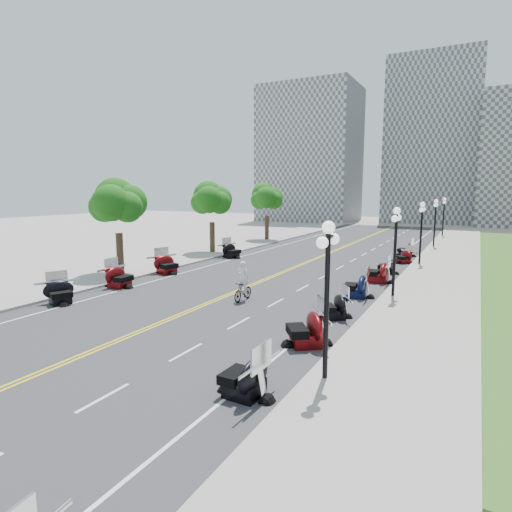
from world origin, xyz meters
The scene contains 49 objects.
ground centered at (0.00, 0.00, 0.00)m, with size 160.00×160.00×0.00m, color gray.
road centered at (0.00, 10.00, 0.00)m, with size 16.00×90.00×0.01m, color #333335.
centerline_yellow_a centered at (-0.12, 10.00, 0.01)m, with size 0.12×90.00×0.00m, color yellow.
centerline_yellow_b centered at (0.12, 10.00, 0.01)m, with size 0.12×90.00×0.00m, color yellow.
edge_line_north centered at (6.40, 10.00, 0.01)m, with size 0.12×90.00×0.00m, color white.
edge_line_south centered at (-6.40, 10.00, 0.01)m, with size 0.12×90.00×0.00m, color white.
lane_dash_3 centered at (3.20, -12.00, 0.01)m, with size 0.12×2.00×0.00m, color white.
lane_dash_4 centered at (3.20, -8.00, 0.01)m, with size 0.12×2.00×0.00m, color white.
lane_dash_5 centered at (3.20, -4.00, 0.01)m, with size 0.12×2.00×0.00m, color white.
lane_dash_6 centered at (3.20, 0.00, 0.01)m, with size 0.12×2.00×0.00m, color white.
lane_dash_7 centered at (3.20, 4.00, 0.01)m, with size 0.12×2.00×0.00m, color white.
lane_dash_8 centered at (3.20, 8.00, 0.01)m, with size 0.12×2.00×0.00m, color white.
lane_dash_9 centered at (3.20, 12.00, 0.01)m, with size 0.12×2.00×0.00m, color white.
lane_dash_10 centered at (3.20, 16.00, 0.01)m, with size 0.12×2.00×0.00m, color white.
lane_dash_11 centered at (3.20, 20.00, 0.01)m, with size 0.12×2.00×0.00m, color white.
lane_dash_12 centered at (3.20, 24.00, 0.01)m, with size 0.12×2.00×0.00m, color white.
lane_dash_13 centered at (3.20, 28.00, 0.01)m, with size 0.12×2.00×0.00m, color white.
lane_dash_14 centered at (3.20, 32.00, 0.01)m, with size 0.12×2.00×0.00m, color white.
lane_dash_15 centered at (3.20, 36.00, 0.01)m, with size 0.12×2.00×0.00m, color white.
lane_dash_16 centered at (3.20, 40.00, 0.01)m, with size 0.12×2.00×0.00m, color white.
lane_dash_17 centered at (3.20, 44.00, 0.01)m, with size 0.12×2.00×0.00m, color white.
lane_dash_18 centered at (3.20, 48.00, 0.01)m, with size 0.12×2.00×0.00m, color white.
lane_dash_19 centered at (3.20, 52.00, 0.01)m, with size 0.12×2.00×0.00m, color white.
sidewalk_north centered at (10.50, 10.00, 0.07)m, with size 5.00×90.00×0.15m, color #9E9991.
sidewalk_south centered at (-10.50, 10.00, 0.07)m, with size 5.00×90.00×0.15m, color #9E9991.
distant_block_a centered at (-18.00, 62.00, 13.00)m, with size 18.00×14.00×26.00m, color gray.
distant_block_b centered at (4.00, 68.00, 15.00)m, with size 16.00×12.00×30.00m, color gray.
street_lamp_1 centered at (8.60, -8.00, 2.60)m, with size 0.50×1.20×4.90m, color black, non-canonical shape.
street_lamp_2 centered at (8.60, 4.00, 2.60)m, with size 0.50×1.20×4.90m, color black, non-canonical shape.
street_lamp_3 centered at (8.60, 16.00, 2.60)m, with size 0.50×1.20×4.90m, color black, non-canonical shape.
street_lamp_4 centered at (8.60, 28.00, 2.60)m, with size 0.50×1.20×4.90m, color black, non-canonical shape.
street_lamp_5 centered at (8.60, 40.00, 2.60)m, with size 0.50×1.20×4.90m, color black, non-canonical shape.
tree_2 centered at (-10.00, 2.00, 4.75)m, with size 4.80×4.80×9.20m, color #235619, non-canonical shape.
tree_3 centered at (-10.00, 14.00, 4.75)m, with size 4.80×4.80×9.20m, color #235619, non-canonical shape.
tree_4 centered at (-10.00, 26.00, 4.75)m, with size 4.80×4.80×9.20m, color #235619, non-canonical shape.
motorcycle_n_3 centered at (6.80, -9.99, 0.69)m, with size 1.98×1.98×1.39m, color black, non-canonical shape.
motorcycle_n_4 centered at (6.93, -5.27, 0.77)m, with size 2.20×2.20×1.54m, color #590A0C, non-canonical shape.
motorcycle_n_5 centered at (6.81, -1.28, 0.65)m, with size 1.86×1.86×1.30m, color black, non-canonical shape.
motorcycle_n_6 centered at (6.72, 3.26, 0.74)m, with size 2.11×2.11×1.48m, color black, non-canonical shape.
motorcycle_n_7 centered at (7.01, 7.85, 0.77)m, with size 2.21×2.21×1.55m, color #590A0C, non-canonical shape.
motorcycle_n_8 centered at (6.92, 11.17, 0.64)m, with size 1.82×1.82×1.28m, color black, non-canonical shape.
motorcycle_n_9 centered at (7.30, 16.43, 0.62)m, with size 1.77×1.77×1.24m, color #590A0C, non-canonical shape.
motorcycle_n_10 centered at (6.85, 20.53, 0.70)m, with size 2.01×2.01×1.41m, color black, non-canonical shape.
motorcycle_s_4 centered at (-6.96, -5.44, 0.69)m, with size 1.97×1.97×1.38m, color black, non-canonical shape.
motorcycle_s_5 centered at (-7.00, -1.13, 0.74)m, with size 2.13×2.13×1.49m, color #590A0C, non-canonical shape.
motorcycle_s_6 centered at (-7.28, 3.80, 0.76)m, with size 2.18×2.18×1.52m, color #590A0C, non-canonical shape.
motorcycle_s_8 centered at (-6.86, 12.32, 0.74)m, with size 2.10×2.10×1.47m, color black, non-canonical shape.
bicycle centered at (1.40, -0.39, 0.54)m, with size 0.50×1.79×1.07m, color #A51414.
cyclist_rider centered at (1.40, -0.39, 2.01)m, with size 0.68×0.45×1.87m, color silver.
Camera 1 is at (12.55, -20.34, 5.99)m, focal length 30.00 mm.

